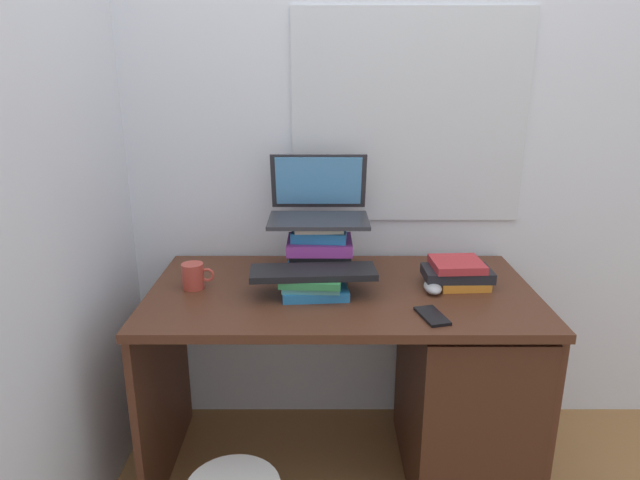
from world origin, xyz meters
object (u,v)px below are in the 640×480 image
object	(u,v)px
cell_phone	(432,316)
keyboard	(313,272)
desk	(433,378)
mug	(193,276)
computer_mouse	(432,287)
book_stack_side	(458,273)
book_stack_tall	(319,251)
book_stack_keyboard_riser	(313,286)
laptop	(318,204)

from	to	relation	value
cell_phone	keyboard	bearing A→B (deg)	140.77
desk	mug	world-z (taller)	mug
computer_mouse	desk	bearing A→B (deg)	8.17
book_stack_side	cell_phone	xyz separation A→B (m)	(-0.14, -0.26, -0.04)
book_stack_side	mug	xyz separation A→B (m)	(-0.93, -0.03, -0.00)
computer_mouse	cell_phone	size ratio (longest dim) A/B	0.76
book_stack_tall	keyboard	world-z (taller)	book_stack_tall
book_stack_tall	cell_phone	bearing A→B (deg)	-45.04
book_stack_keyboard_riser	laptop	distance (m)	0.33
laptop	keyboard	size ratio (longest dim) A/B	0.85
book_stack_side	laptop	xyz separation A→B (m)	(-0.49, 0.15, 0.21)
book_stack_side	book_stack_keyboard_riser	bearing A→B (deg)	-169.83
desk	keyboard	size ratio (longest dim) A/B	3.17
mug	cell_phone	xyz separation A→B (m)	(0.79, -0.24, -0.04)
computer_mouse	mug	xyz separation A→B (m)	(-0.83, 0.04, 0.03)
desk	computer_mouse	world-z (taller)	computer_mouse
laptop	cell_phone	size ratio (longest dim) A/B	2.63
desk	book_stack_tall	world-z (taller)	book_stack_tall
book_stack_keyboard_riser	laptop	xyz separation A→B (m)	(0.02, 0.24, 0.23)
mug	cell_phone	bearing A→B (deg)	-16.81
book_stack_keyboard_riser	book_stack_side	size ratio (longest dim) A/B	0.99
keyboard	cell_phone	world-z (taller)	keyboard
laptop	mug	distance (m)	0.52
computer_mouse	mug	world-z (taller)	mug
book_stack_keyboard_riser	computer_mouse	distance (m)	0.41
mug	book_stack_keyboard_riser	bearing A→B (deg)	-8.90
book_stack_tall	mug	distance (m)	0.46
mug	cell_phone	distance (m)	0.82
book_stack_keyboard_riser	computer_mouse	bearing A→B (deg)	4.07
book_stack_tall	computer_mouse	size ratio (longest dim) A/B	2.28
book_stack_tall	mug	world-z (taller)	book_stack_tall
book_stack_side	keyboard	xyz separation A→B (m)	(-0.51, -0.09, 0.04)
book_stack_tall	book_stack_keyboard_riser	xyz separation A→B (m)	(-0.02, -0.18, -0.07)
mug	cell_phone	world-z (taller)	mug
computer_mouse	cell_phone	distance (m)	0.21
mug	cell_phone	size ratio (longest dim) A/B	0.83
book_stack_keyboard_riser	keyboard	size ratio (longest dim) A/B	0.56
book_stack_keyboard_riser	computer_mouse	xyz separation A→B (m)	(0.41, 0.03, -0.02)
book_stack_side	mug	size ratio (longest dim) A/B	2.12
mug	book_stack_tall	bearing A→B (deg)	14.21
book_stack_side	mug	distance (m)	0.93
mug	book_stack_side	bearing A→B (deg)	1.63
mug	desk	bearing A→B (deg)	-2.18
desk	book_stack_keyboard_riser	distance (m)	0.57
laptop	cell_phone	world-z (taller)	laptop
book_stack_tall	laptop	bearing A→B (deg)	93.75
desk	book_stack_side	world-z (taller)	book_stack_side
desk	cell_phone	world-z (taller)	cell_phone
book_stack_keyboard_riser	laptop	world-z (taller)	laptop
computer_mouse	keyboard	bearing A→B (deg)	-176.00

